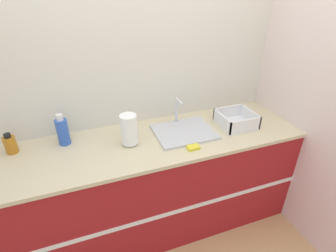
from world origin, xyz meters
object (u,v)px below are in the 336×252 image
dish_rack (236,121)px  bottle_blue (63,131)px  bottle_amber (10,144)px  sink (184,131)px  paper_towel_roll (129,130)px

dish_rack → bottle_blue: bearing=171.6°
bottle_amber → bottle_blue: size_ratio=0.63×
dish_rack → bottle_amber: bottle_amber is taller
sink → dish_rack: (0.47, -0.04, 0.03)m
dish_rack → bottle_blue: (-1.39, 0.21, 0.07)m
dish_rack → paper_towel_roll: bearing=178.1°
sink → paper_towel_roll: 0.46m
paper_towel_roll → bottle_amber: paper_towel_roll is taller
sink → bottle_blue: size_ratio=1.90×
bottle_blue → bottle_amber: bearing=178.4°
paper_towel_roll → bottle_amber: (-0.83, 0.19, -0.06)m
sink → bottle_amber: bearing=172.3°
paper_towel_roll → dish_rack: (0.92, -0.03, -0.08)m
paper_towel_roll → bottle_blue: bottle_blue is taller
sink → bottle_blue: bearing=169.9°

